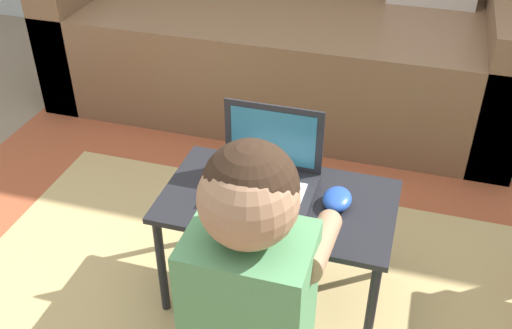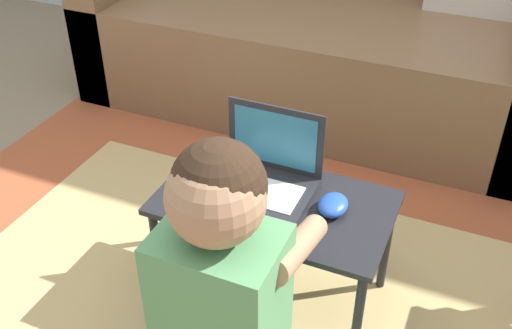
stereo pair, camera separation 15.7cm
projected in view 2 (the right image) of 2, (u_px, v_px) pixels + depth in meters
name	position (u px, v px, depth m)	size (l,w,h in m)	color
ground_plane	(213.00, 300.00, 1.72)	(16.00, 16.00, 0.00)	#7F705B
couch	(325.00, 31.00, 2.60)	(1.91, 0.92, 0.87)	brown
laptop_desk	(275.00, 212.00, 1.57)	(0.60, 0.35, 0.35)	black
laptop	(264.00, 177.00, 1.56)	(0.27, 0.20, 0.21)	#232328
computer_mouse	(333.00, 205.00, 1.50)	(0.07, 0.10, 0.04)	#234CB2
person_seated	(223.00, 314.00, 1.22)	(0.32, 0.40, 0.76)	#518E5B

